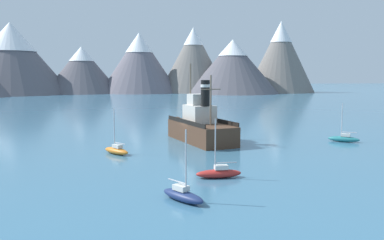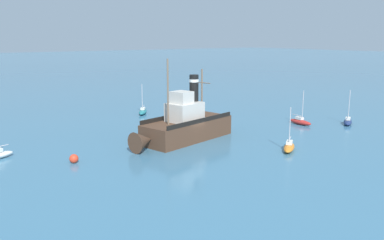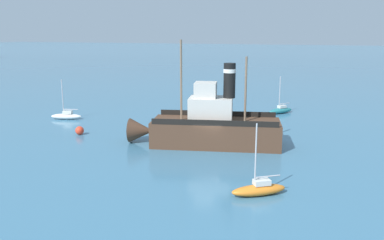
% 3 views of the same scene
% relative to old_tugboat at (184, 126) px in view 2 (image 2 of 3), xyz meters
% --- Properties ---
extents(ground_plane, '(600.00, 600.00, 0.00)m').
position_rel_old_tugboat_xyz_m(ground_plane, '(-1.37, -0.51, -1.83)').
color(ground_plane, teal).
extents(old_tugboat, '(6.99, 14.79, 9.90)m').
position_rel_old_tugboat_xyz_m(old_tugboat, '(0.00, 0.00, 0.00)').
color(old_tugboat, '#4C3323').
rests_on(old_tugboat, ground).
extents(sailboat_teal, '(3.66, 3.22, 4.90)m').
position_rel_old_tugboat_xyz_m(sailboat_teal, '(17.83, -4.21, -1.40)').
color(sailboat_teal, '#23757A').
rests_on(sailboat_teal, ground).
extents(sailboat_orange, '(3.09, 3.74, 4.90)m').
position_rel_old_tugboat_xyz_m(sailboat_orange, '(-10.46, -6.82, -1.40)').
color(sailboat_orange, orange).
rests_on(sailboat_orange, ground).
extents(sailboat_navy, '(2.96, 3.80, 4.90)m').
position_rel_old_tugboat_xyz_m(sailboat_navy, '(-6.20, -24.14, -1.40)').
color(sailboat_navy, navy).
rests_on(sailboat_navy, ground).
extents(sailboat_red, '(3.83, 1.23, 4.90)m').
position_rel_old_tugboat_xyz_m(sailboat_red, '(-2.25, -18.60, -1.40)').
color(sailboat_red, '#B22823').
rests_on(sailboat_red, ground).
extents(mooring_buoy, '(0.90, 0.90, 0.90)m').
position_rel_old_tugboat_xyz_m(mooring_buoy, '(-0.98, 13.97, -1.38)').
color(mooring_buoy, red).
rests_on(mooring_buoy, ground).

